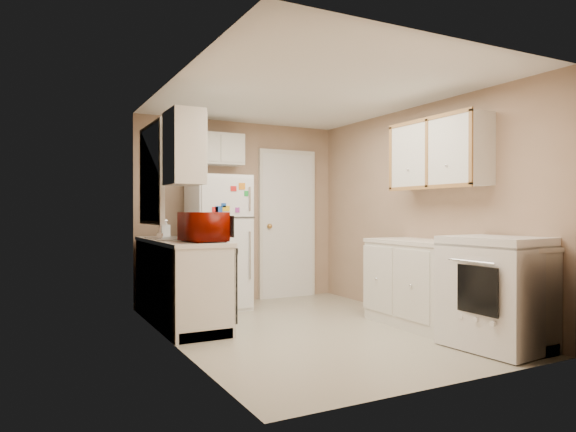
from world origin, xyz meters
name	(u,v)px	position (x,y,z in m)	size (l,w,h in m)	color
floor	(311,329)	(0.00, 0.00, 0.00)	(3.80, 3.80, 0.00)	#BDB5A0
ceiling	(311,93)	(0.00, 0.00, 2.40)	(3.80, 3.80, 0.00)	white
wall_left	(175,211)	(-1.40, 0.00, 1.20)	(3.80, 3.80, 0.00)	tan
wall_right	(417,211)	(1.40, 0.00, 1.20)	(3.80, 3.80, 0.00)	tan
wall_back	(240,212)	(0.00, 1.90, 1.20)	(2.80, 2.80, 0.00)	tan
wall_front	(449,211)	(0.00, -1.90, 1.20)	(2.80, 2.80, 0.00)	tan
left_counter	(180,281)	(-1.10, 0.90, 0.45)	(0.60, 1.80, 0.90)	silver
dishwasher	(225,283)	(-0.81, 0.30, 0.49)	(0.03, 0.58, 0.72)	black
sink	(176,242)	(-1.10, 1.05, 0.86)	(0.54, 0.74, 0.16)	gray
microwave	(204,227)	(-1.01, 0.37, 1.05)	(0.29, 0.53, 0.35)	#790A00
soap_bottle	(165,229)	(-1.13, 1.42, 1.00)	(0.10, 0.10, 0.22)	silver
window_blinds	(152,174)	(-1.36, 1.05, 1.60)	(0.10, 0.98, 1.08)	silver
upper_cabinet_left	(184,148)	(-1.25, 0.22, 1.80)	(0.30, 0.45, 0.70)	silver
refrigerator	(218,242)	(-0.45, 1.50, 0.82)	(0.68, 0.66, 1.64)	white
cabinet_over_fridge	(215,149)	(-0.40, 1.75, 2.00)	(0.70, 0.30, 0.40)	silver
interior_door	(287,224)	(0.70, 1.86, 1.02)	(0.86, 0.06, 2.08)	white
right_counter	(449,288)	(1.10, -0.80, 0.45)	(0.60, 2.00, 0.90)	silver
stove	(496,292)	(1.06, -1.39, 0.49)	(0.66, 0.81, 0.99)	white
upper_cabinet_right	(439,154)	(1.25, -0.50, 1.80)	(0.30, 1.20, 0.70)	silver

